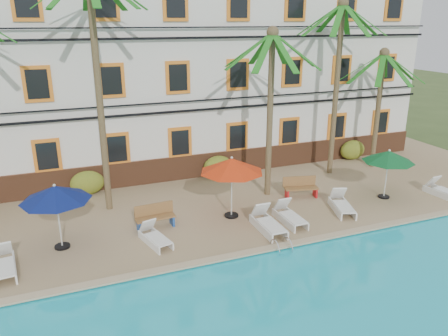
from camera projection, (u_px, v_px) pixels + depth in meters
name	position (u px, v px, depth m)	size (l,w,h in m)	color
ground	(273.00, 241.00, 16.16)	(100.00, 100.00, 0.00)	#384C23
pool_deck	(224.00, 191.00, 20.53)	(30.00, 12.00, 0.25)	tan
pool_coping	(285.00, 245.00, 15.27)	(30.00, 0.35, 0.06)	tan
hotel_building	(190.00, 67.00, 23.23)	(25.40, 6.44, 10.22)	silver
palm_b	(96.00, 62.00, 16.40)	(4.12, 4.12, 9.54)	brown
palm_c	(271.00, 90.00, 18.34)	(4.12, 4.12, 7.29)	brown
palm_d	(338.00, 66.00, 20.89)	(4.12, 4.12, 8.50)	brown
palm_e	(380.00, 91.00, 22.34)	(4.12, 4.12, 6.21)	brown
shrub_left	(87.00, 183.00, 19.65)	(1.50, 0.90, 1.10)	#1D5719
shrub_mid	(218.00, 167.00, 21.83)	(1.50, 0.90, 1.10)	#1D5719
shrub_right	(352.00, 150.00, 24.64)	(1.50, 0.90, 1.10)	#1D5719
umbrella_blue	(55.00, 194.00, 14.55)	(2.36, 2.36, 2.36)	black
umbrella_red	(232.00, 166.00, 16.91)	(2.53, 2.53, 2.53)	black
umbrella_green	(389.00, 157.00, 18.86)	(2.23, 2.23, 2.24)	black
lounger_a	(4.00, 265.00, 13.61)	(0.82, 1.83, 0.84)	white
lounger_b	(155.00, 237.00, 15.40)	(0.97, 1.73, 0.77)	white
lounger_c	(268.00, 223.00, 16.35)	(0.70, 1.94, 0.92)	white
lounger_d	(289.00, 216.00, 17.00)	(0.65, 1.80, 0.85)	white
lounger_e	(342.00, 205.00, 17.99)	(1.20, 1.96, 0.87)	white
lounger_f	(443.00, 190.00, 19.56)	(0.78, 1.78, 0.82)	white
bench_left	(155.00, 216.00, 16.52)	(1.53, 0.57, 0.93)	olive
bench_right	(301.00, 187.00, 19.42)	(1.57, 0.81, 0.93)	olive
pool_ladder	(281.00, 248.00, 15.13)	(0.54, 0.74, 0.74)	silver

